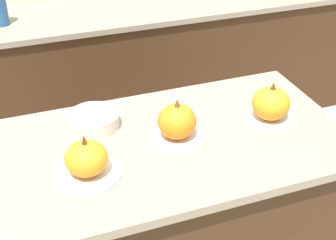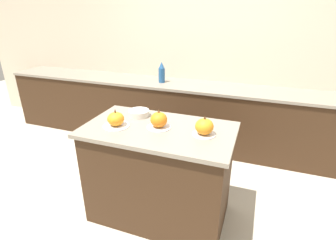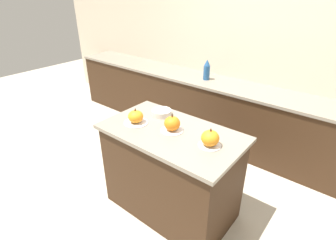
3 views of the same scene
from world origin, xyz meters
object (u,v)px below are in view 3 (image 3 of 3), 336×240
object	(u,v)px
mixing_bowl	(161,113)
pumpkin_cake_right	(210,139)
bottle_tall	(207,70)
pumpkin_cake_left	(136,117)
pumpkin_cake_center	(172,124)

from	to	relation	value
mixing_bowl	pumpkin_cake_right	bearing A→B (deg)	-15.41
pumpkin_cake_right	bottle_tall	world-z (taller)	bottle_tall
bottle_tall	mixing_bowl	size ratio (longest dim) A/B	1.45
pumpkin_cake_left	bottle_tall	size ratio (longest dim) A/B	0.80
pumpkin_cake_left	pumpkin_cake_center	xyz separation A→B (m)	(0.36, 0.10, 0.01)
pumpkin_cake_center	pumpkin_cake_left	bearing A→B (deg)	-164.74
pumpkin_cake_left	pumpkin_cake_right	bearing A→B (deg)	7.14
pumpkin_cake_left	mixing_bowl	size ratio (longest dim) A/B	1.17
pumpkin_cake_right	bottle_tall	xyz separation A→B (m)	(-0.93, 1.47, 0.04)
pumpkin_cake_left	pumpkin_cake_center	bearing A→B (deg)	15.26
pumpkin_cake_left	pumpkin_cake_center	size ratio (longest dim) A/B	1.10
pumpkin_cake_center	mixing_bowl	world-z (taller)	pumpkin_cake_center
pumpkin_cake_left	pumpkin_cake_center	world-z (taller)	pumpkin_cake_center
pumpkin_cake_center	bottle_tall	size ratio (longest dim) A/B	0.73
pumpkin_cake_left	bottle_tall	world-z (taller)	bottle_tall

